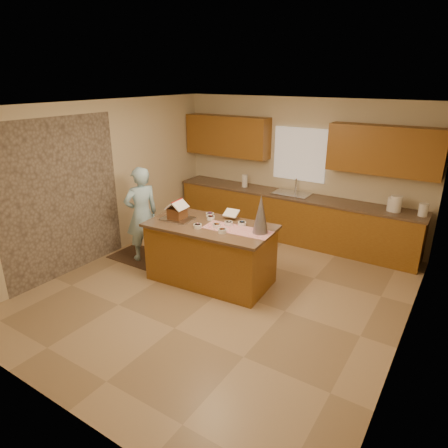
{
  "coord_description": "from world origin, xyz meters",
  "views": [
    {
      "loc": [
        2.88,
        -4.42,
        3.06
      ],
      "look_at": [
        -0.1,
        0.2,
        1.0
      ],
      "focal_mm": 31.81,
      "sensor_mm": 36.0,
      "label": 1
    }
  ],
  "objects_px": {
    "island_base": "(211,254)",
    "boy": "(142,214)",
    "gingerbread_house": "(177,211)",
    "tinsel_tree": "(261,214)"
  },
  "relations": [
    {
      "from": "tinsel_tree",
      "to": "gingerbread_house",
      "type": "height_order",
      "value": "tinsel_tree"
    },
    {
      "from": "tinsel_tree",
      "to": "gingerbread_house",
      "type": "bearing_deg",
      "value": -171.56
    },
    {
      "from": "island_base",
      "to": "gingerbread_house",
      "type": "xyz_separation_m",
      "value": [
        -0.56,
        -0.09,
        0.63
      ]
    },
    {
      "from": "boy",
      "to": "gingerbread_house",
      "type": "relative_size",
      "value": 5.35
    },
    {
      "from": "island_base",
      "to": "tinsel_tree",
      "type": "distance_m",
      "value": 1.12
    },
    {
      "from": "boy",
      "to": "gingerbread_house",
      "type": "distance_m",
      "value": 0.93
    },
    {
      "from": "island_base",
      "to": "tinsel_tree",
      "type": "xyz_separation_m",
      "value": [
        0.8,
        0.11,
        0.78
      ]
    },
    {
      "from": "boy",
      "to": "tinsel_tree",
      "type": "bearing_deg",
      "value": 116.01
    },
    {
      "from": "island_base",
      "to": "boy",
      "type": "bearing_deg",
      "value": 174.84
    },
    {
      "from": "island_base",
      "to": "gingerbread_house",
      "type": "relative_size",
      "value": 6.02
    }
  ]
}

